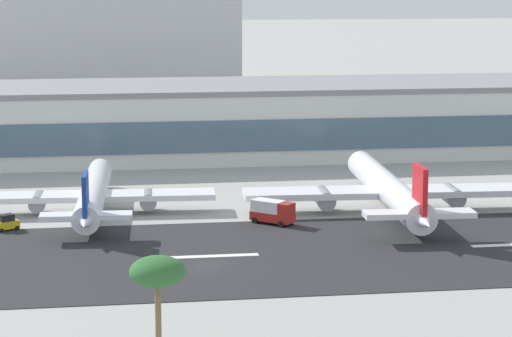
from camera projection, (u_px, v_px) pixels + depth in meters
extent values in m
plane|color=#9E9E99|center=(208.00, 266.00, 124.07)|extent=(1400.00, 1400.00, 0.00)
cube|color=#262628|center=(205.00, 257.00, 128.13)|extent=(800.00, 35.31, 0.08)
cube|color=white|center=(209.00, 256.00, 128.21)|extent=(12.00, 1.20, 0.01)
cube|color=silver|center=(211.00, 122.00, 200.36)|extent=(147.98, 28.30, 12.42)
cube|color=#476075|center=(220.00, 137.00, 186.55)|extent=(143.54, 0.30, 5.59)
cube|color=gray|center=(211.00, 87.00, 199.16)|extent=(149.46, 28.58, 1.00)
cube|color=#BCBCC1|center=(73.00, 25.00, 328.19)|extent=(100.05, 37.45, 36.70)
cylinder|color=white|center=(94.00, 193.00, 152.15)|extent=(5.56, 36.53, 3.64)
sphere|color=white|center=(100.00, 170.00, 169.98)|extent=(3.46, 3.46, 3.46)
cone|color=white|center=(85.00, 221.00, 134.32)|extent=(3.62, 6.71, 3.28)
cube|color=white|center=(94.00, 196.00, 151.50)|extent=(34.68, 7.27, 0.80)
cylinder|color=gray|center=(148.00, 199.00, 152.32)|extent=(2.63, 5.21, 2.37)
cylinder|color=gray|center=(38.00, 201.00, 150.92)|extent=(2.63, 5.21, 2.37)
cube|color=white|center=(86.00, 216.00, 135.68)|extent=(11.85, 3.62, 0.64)
cube|color=navy|center=(86.00, 196.00, 135.23)|extent=(0.84, 4.94, 5.82)
cylinder|color=black|center=(93.00, 211.00, 150.78)|extent=(0.66, 0.66, 1.00)
cylinder|color=white|center=(387.00, 188.00, 153.55)|extent=(6.22, 41.24, 4.11)
sphere|color=white|center=(360.00, 163.00, 173.68)|extent=(3.90, 3.90, 3.90)
cone|color=white|center=(422.00, 220.00, 133.43)|extent=(4.07, 7.58, 3.70)
cube|color=white|center=(388.00, 192.00, 152.82)|extent=(41.86, 8.29, 0.90)
cylinder|color=gray|center=(452.00, 196.00, 153.81)|extent=(2.96, 5.88, 2.67)
cylinder|color=gray|center=(324.00, 198.00, 152.09)|extent=(2.96, 5.88, 2.67)
cube|color=white|center=(419.00, 214.00, 134.96)|extent=(14.30, 4.11, 0.72)
cube|color=red|center=(420.00, 192.00, 134.45)|extent=(0.94, 5.57, 6.57)
cylinder|color=black|center=(390.00, 209.00, 152.01)|extent=(0.74, 0.74, 1.13)
cube|color=#B2231E|center=(273.00, 217.00, 144.93)|extent=(6.07, 5.80, 1.20)
cube|color=silver|center=(268.00, 206.00, 145.07)|extent=(4.75, 4.60, 1.60)
cube|color=#B2231E|center=(286.00, 209.00, 143.51)|extent=(2.73, 2.77, 1.50)
cylinder|color=black|center=(281.00, 225.00, 142.91)|extent=(0.86, 0.81, 0.90)
cylinder|color=black|center=(290.00, 221.00, 144.87)|extent=(0.86, 0.81, 0.90)
cylinder|color=black|center=(255.00, 221.00, 145.20)|extent=(0.86, 0.81, 0.90)
cylinder|color=black|center=(264.00, 217.00, 147.16)|extent=(0.86, 0.81, 0.90)
cube|color=gold|center=(6.00, 225.00, 141.27)|extent=(3.57, 3.03, 1.00)
cube|color=black|center=(6.00, 218.00, 141.10)|extent=(2.31, 2.09, 0.90)
cylinder|color=black|center=(17.00, 228.00, 141.45)|extent=(0.66, 0.55, 0.60)
cylinder|color=black|center=(11.00, 226.00, 142.67)|extent=(0.66, 0.55, 0.60)
cylinder|color=black|center=(2.00, 231.00, 140.05)|extent=(0.66, 0.55, 0.60)
cylinder|color=brown|center=(158.00, 332.00, 85.91)|extent=(0.50, 0.50, 10.06)
ellipsoid|color=#2D602D|center=(157.00, 271.00, 85.01)|extent=(4.51, 4.51, 2.48)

